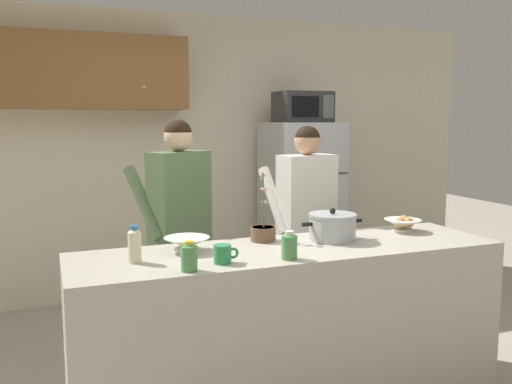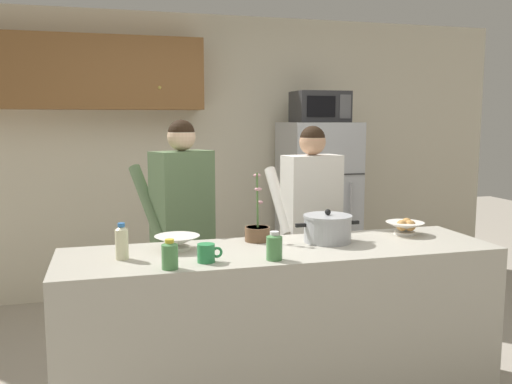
% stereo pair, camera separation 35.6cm
% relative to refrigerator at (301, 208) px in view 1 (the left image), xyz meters
% --- Properties ---
extents(back_wall_unit, '(6.00, 0.48, 2.60)m').
position_rel_refrigerator_xyz_m(back_wall_unit, '(-1.19, 0.40, 0.64)').
color(back_wall_unit, beige).
rests_on(back_wall_unit, ground).
extents(kitchen_island, '(2.46, 0.68, 0.92)m').
position_rel_refrigerator_xyz_m(kitchen_island, '(-0.96, -1.85, -0.35)').
color(kitchen_island, '#BCB7A8').
rests_on(kitchen_island, ground).
extents(refrigerator, '(0.64, 0.68, 1.61)m').
position_rel_refrigerator_xyz_m(refrigerator, '(0.00, 0.00, 0.00)').
color(refrigerator, '#B7BABF').
rests_on(refrigerator, ground).
extents(microwave, '(0.48, 0.37, 0.28)m').
position_rel_refrigerator_xyz_m(microwave, '(0.00, -0.02, 0.95)').
color(microwave, '#2D2D30').
rests_on(microwave, refrigerator).
extents(person_near_pot, '(0.61, 0.57, 1.64)m').
position_rel_refrigerator_xyz_m(person_near_pot, '(-1.40, -1.00, 0.22)').
color(person_near_pot, '#33384C').
rests_on(person_near_pot, ground).
extents(person_by_sink, '(0.54, 0.47, 1.60)m').
position_rel_refrigerator_xyz_m(person_by_sink, '(-0.50, -1.11, 0.18)').
color(person_by_sink, '#33384C').
rests_on(person_by_sink, ground).
extents(cooking_pot, '(0.40, 0.29, 0.20)m').
position_rel_refrigerator_xyz_m(cooking_pot, '(-0.64, -1.76, 0.19)').
color(cooking_pot, '#ADAFB5').
rests_on(cooking_pot, kitchen_island).
extents(coffee_mug, '(0.13, 0.09, 0.10)m').
position_rel_refrigerator_xyz_m(coffee_mug, '(-1.42, -2.03, 0.16)').
color(coffee_mug, '#2D8C4C').
rests_on(coffee_mug, kitchen_island).
extents(bread_bowl, '(0.24, 0.24, 0.10)m').
position_rel_refrigerator_xyz_m(bread_bowl, '(-0.09, -1.71, 0.16)').
color(bread_bowl, white).
rests_on(bread_bowl, kitchen_island).
extents(empty_bowl, '(0.25, 0.25, 0.08)m').
position_rel_refrigerator_xyz_m(empty_bowl, '(-1.53, -1.73, 0.16)').
color(empty_bowl, white).
rests_on(empty_bowl, kitchen_island).
extents(bottle_near_edge, '(0.08, 0.08, 0.15)m').
position_rel_refrigerator_xyz_m(bottle_near_edge, '(-1.07, -2.08, 0.19)').
color(bottle_near_edge, '#4C8C4C').
rests_on(bottle_near_edge, kitchen_island).
extents(bottle_mid_counter, '(0.07, 0.07, 0.19)m').
position_rel_refrigerator_xyz_m(bottle_mid_counter, '(-1.83, -1.86, 0.21)').
color(bottle_mid_counter, beige).
rests_on(bottle_mid_counter, kitchen_island).
extents(bottle_far_corner, '(0.08, 0.08, 0.15)m').
position_rel_refrigerator_xyz_m(bottle_far_corner, '(-1.61, -2.11, 0.19)').
color(bottle_far_corner, '#4C8C4C').
rests_on(bottle_far_corner, kitchen_island).
extents(potted_orchid, '(0.15, 0.15, 0.41)m').
position_rel_refrigerator_xyz_m(potted_orchid, '(-1.04, -1.63, 0.17)').
color(potted_orchid, brown).
rests_on(potted_orchid, kitchen_island).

